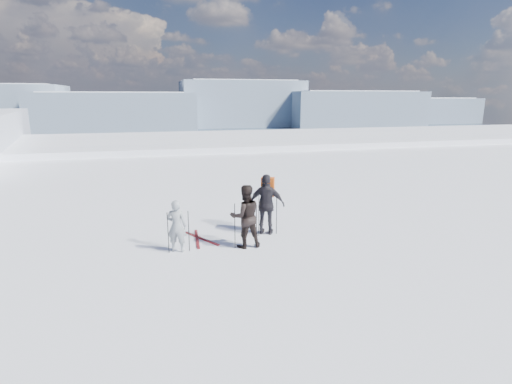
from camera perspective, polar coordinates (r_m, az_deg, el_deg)
The scene contains 8 objects.
lake_basin at distance 40.49m, azimuth -7.61°, elevation -2.23°, with size 820.00×820.00×71.62m.
far_mountain_range at distance 464.92m, azimuth -10.44°, elevation 11.84°, with size 770.00×110.00×53.00m.
skier_grey at distance 11.69m, azimuth -11.29°, elevation -4.79°, with size 0.56×0.37×1.54m, color gray.
skier_dark at distance 11.78m, azimuth -1.54°, elevation -3.49°, with size 0.92×0.72×1.90m, color black.
skier_pack at distance 12.88m, azimuth 1.54°, elevation -1.80°, with size 1.16×0.48×1.98m, color black.
backpack at distance 12.84m, azimuth 1.72°, elevation 4.11°, with size 0.42×0.24×0.62m, color #DA5414.
ski_poles at distance 12.09m, azimuth -3.16°, elevation -4.52°, with size 3.51×0.97×1.37m.
skis_loose at distance 12.80m, azimuth -8.10°, elevation -6.62°, with size 0.95×1.70×0.03m.
Camera 1 is at (-4.43, -8.75, 4.39)m, focal length 28.00 mm.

